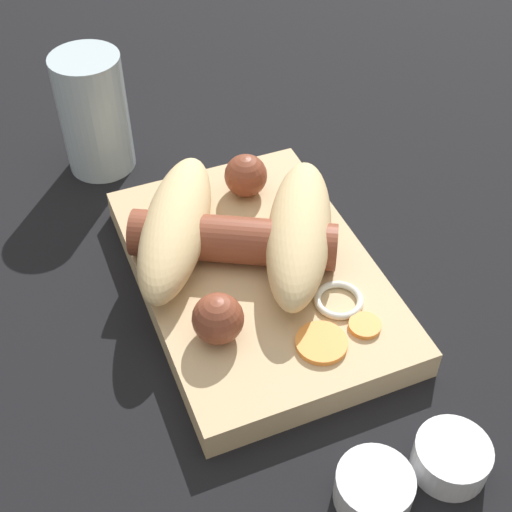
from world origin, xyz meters
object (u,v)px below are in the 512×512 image
sausage (233,240)px  drink_glass (94,114)px  bread_roll (238,230)px  condiment_cup_far (451,459)px  food_tray (256,276)px  condiment_cup_near (373,490)px

sausage → drink_glass: size_ratio=1.55×
bread_roll → condiment_cup_far: size_ratio=4.33×
sausage → drink_glass: (0.18, 0.06, 0.01)m
drink_glass → condiment_cup_far: bearing=-161.8°
food_tray → sausage: sausage is taller
sausage → drink_glass: drink_glass is taller
food_tray → sausage: 0.04m
bread_roll → sausage: 0.01m
bread_roll → drink_glass: (0.18, 0.07, 0.01)m
bread_roll → sausage: bearing=117.4°
sausage → drink_glass: 0.19m
condiment_cup_near → drink_glass: drink_glass is taller
food_tray → condiment_cup_near: 0.19m
bread_roll → condiment_cup_far: bearing=-163.5°
drink_glass → food_tray: bearing=-159.7°
food_tray → bread_roll: bread_roll is taller
food_tray → bread_roll: 0.04m
sausage → condiment_cup_near: 0.20m
food_tray → sausage: size_ratio=1.46×
condiment_cup_near → drink_glass: (0.39, 0.07, 0.04)m
bread_roll → drink_glass: size_ratio=1.86×
bread_roll → condiment_cup_far: (-0.20, -0.06, -0.04)m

